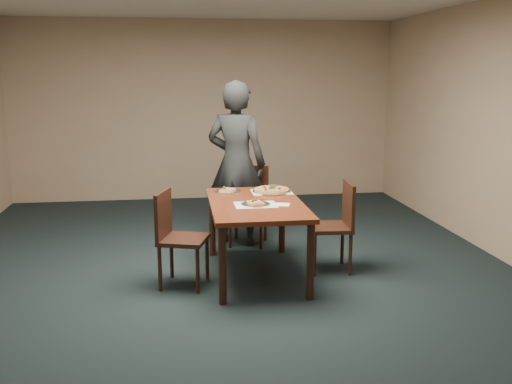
{
  "coord_description": "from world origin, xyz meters",
  "views": [
    {
      "loc": [
        -0.45,
        -5.08,
        1.99
      ],
      "look_at": [
        0.3,
        0.3,
        0.85
      ],
      "focal_mm": 40.0,
      "sensor_mm": 36.0,
      "label": 1
    }
  ],
  "objects": [
    {
      "name": "chair_right",
      "position": [
        1.14,
        0.34,
        0.52
      ],
      "size": [
        0.45,
        0.45,
        0.91
      ],
      "rotation": [
        0.0,
        0.0,
        -1.64
      ],
      "color": "black",
      "rests_on": "ground"
    },
    {
      "name": "slice_plate_far",
      "position": [
        0.07,
        0.83,
        0.76
      ],
      "size": [
        0.28,
        0.28,
        0.06
      ],
      "color": "silver",
      "rests_on": "dining_table"
    },
    {
      "name": "ground",
      "position": [
        0.0,
        0.0,
        0.0
      ],
      "size": [
        8.0,
        8.0,
        0.0
      ],
      "primitive_type": "plane",
      "color": "black",
      "rests_on": "ground"
    },
    {
      "name": "diner",
      "position": [
        0.23,
        1.44,
        0.96
      ],
      "size": [
        0.82,
        0.71,
        1.91
      ],
      "primitive_type": "imported",
      "rotation": [
        0.0,
        0.0,
        2.71
      ],
      "color": "black",
      "rests_on": "ground"
    },
    {
      "name": "room_shell",
      "position": [
        0.0,
        0.0,
        1.74
      ],
      "size": [
        8.0,
        8.0,
        8.0
      ],
      "color": "tan",
      "rests_on": "ground"
    },
    {
      "name": "chair_far",
      "position": [
        0.38,
        1.43,
        0.52
      ],
      "size": [
        0.53,
        0.53,
        0.91
      ],
      "rotation": [
        0.0,
        0.0,
        -0.31
      ],
      "color": "black",
      "rests_on": "ground"
    },
    {
      "name": "chair_left",
      "position": [
        -0.48,
        0.14,
        0.52
      ],
      "size": [
        0.52,
        0.52,
        0.91
      ],
      "rotation": [
        0.0,
        0.0,
        1.27
      ],
      "color": "black",
      "rests_on": "ground"
    },
    {
      "name": "napkin",
      "position": [
        0.53,
        0.14,
        0.75
      ],
      "size": [
        0.17,
        0.17,
        0.01
      ],
      "primitive_type": "cube",
      "rotation": [
        0.0,
        0.0,
        -0.25
      ],
      "color": "white",
      "rests_on": "dining_table"
    },
    {
      "name": "slice_plate_near",
      "position": [
        0.28,
        0.18,
        0.76
      ],
      "size": [
        0.28,
        0.28,
        0.05
      ],
      "color": "silver",
      "rests_on": "dining_table"
    },
    {
      "name": "pizza_pan",
      "position": [
        0.53,
        0.75,
        0.77
      ],
      "size": [
        0.4,
        0.4,
        0.07
      ],
      "color": "silver",
      "rests_on": "dining_table"
    },
    {
      "name": "placemat_near",
      "position": [
        0.28,
        0.18,
        0.75
      ],
      "size": [
        0.4,
        0.3,
        0.0
      ],
      "primitive_type": "cube",
      "color": "white",
      "rests_on": "dining_table"
    },
    {
      "name": "placemat_main",
      "position": [
        0.53,
        0.75,
        0.75
      ],
      "size": [
        0.42,
        0.32,
        0.0
      ],
      "primitive_type": "cube",
      "color": "white",
      "rests_on": "dining_table"
    },
    {
      "name": "dining_table",
      "position": [
        0.3,
        0.3,
        0.66
      ],
      "size": [
        0.9,
        1.5,
        0.75
      ],
      "color": "#511F10",
      "rests_on": "ground"
    }
  ]
}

